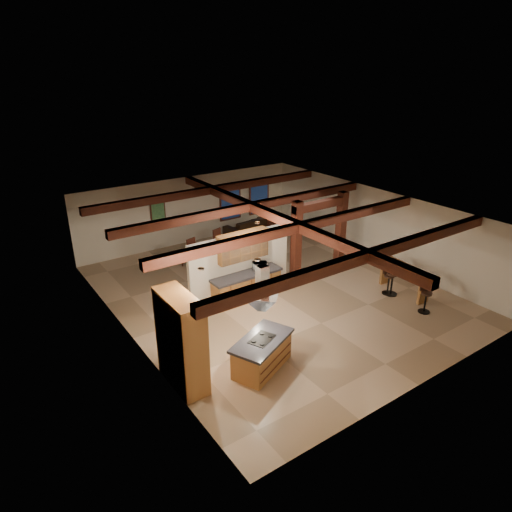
# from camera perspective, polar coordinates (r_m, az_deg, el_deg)

# --- Properties ---
(ground) EXTENTS (12.00, 12.00, 0.00)m
(ground) POSITION_cam_1_polar(r_m,az_deg,el_deg) (15.78, 2.09, -4.56)
(ground) COLOR tan
(ground) RESTS_ON ground
(room_walls) EXTENTS (12.00, 12.00, 12.00)m
(room_walls) POSITION_cam_1_polar(r_m,az_deg,el_deg) (15.04, 2.18, 1.47)
(room_walls) COLOR silver
(room_walls) RESTS_ON ground
(ceiling_beams) EXTENTS (10.00, 12.00, 0.28)m
(ceiling_beams) POSITION_cam_1_polar(r_m,az_deg,el_deg) (14.71, 2.24, 5.02)
(ceiling_beams) COLOR #411710
(ceiling_beams) RESTS_ON room_walls
(timber_posts) EXTENTS (2.50, 0.30, 2.90)m
(timber_posts) POSITION_cam_1_polar(r_m,az_deg,el_deg) (16.92, 7.97, 3.68)
(timber_posts) COLOR #411710
(timber_posts) RESTS_ON ground
(partition_wall) EXTENTS (3.80, 0.18, 2.20)m
(partition_wall) POSITION_cam_1_polar(r_m,az_deg,el_deg) (15.16, -2.02, -1.15)
(partition_wall) COLOR silver
(partition_wall) RESTS_ON ground
(pantry_cabinet) EXTENTS (0.67, 1.60, 2.40)m
(pantry_cabinet) POSITION_cam_1_polar(r_m,az_deg,el_deg) (11.16, -9.30, -10.43)
(pantry_cabinet) COLOR #9C5532
(pantry_cabinet) RESTS_ON ground
(back_counter) EXTENTS (2.50, 0.66, 0.94)m
(back_counter) POSITION_cam_1_polar(r_m,az_deg,el_deg) (15.13, -1.18, -3.80)
(back_counter) COLOR #9C5532
(back_counter) RESTS_ON ground
(upper_display_cabinet) EXTENTS (1.80, 0.36, 0.95)m
(upper_display_cabinet) POSITION_cam_1_polar(r_m,az_deg,el_deg) (14.72, -1.66, 1.27)
(upper_display_cabinet) COLOR #9C5532
(upper_display_cabinet) RESTS_ON partition_wall
(range_hood) EXTENTS (1.10, 1.10, 1.40)m
(range_hood) POSITION_cam_1_polar(r_m,az_deg,el_deg) (11.21, 0.78, -6.46)
(range_hood) COLOR silver
(range_hood) RESTS_ON room_walls
(back_windows) EXTENTS (2.70, 0.07, 1.70)m
(back_windows) POSITION_cam_1_polar(r_m,az_deg,el_deg) (21.27, -1.40, 7.16)
(back_windows) COLOR #411710
(back_windows) RESTS_ON room_walls
(framed_art) EXTENTS (0.65, 0.05, 0.85)m
(framed_art) POSITION_cam_1_polar(r_m,az_deg,el_deg) (19.28, -12.17, 5.59)
(framed_art) COLOR #411710
(framed_art) RESTS_ON room_walls
(recessed_cans) EXTENTS (3.16, 2.46, 0.03)m
(recessed_cans) POSITION_cam_1_polar(r_m,az_deg,el_deg) (11.82, -1.96, 1.00)
(recessed_cans) COLOR silver
(recessed_cans) RESTS_ON room_walls
(kitchen_island) EXTENTS (2.01, 1.59, 0.89)m
(kitchen_island) POSITION_cam_1_polar(r_m,az_deg,el_deg) (11.92, 0.74, -12.07)
(kitchen_island) COLOR #9C5532
(kitchen_island) RESTS_ON ground
(dining_table) EXTENTS (2.08, 1.30, 0.70)m
(dining_table) POSITION_cam_1_polar(r_m,az_deg,el_deg) (17.81, -5.29, -0.08)
(dining_table) COLOR #3F180F
(dining_table) RESTS_ON ground
(sofa) EXTENTS (2.40, 1.17, 0.68)m
(sofa) POSITION_cam_1_polar(r_m,az_deg,el_deg) (21.21, -0.96, 3.83)
(sofa) COLOR black
(sofa) RESTS_ON ground
(microwave) EXTENTS (0.56, 0.49, 0.26)m
(microwave) POSITION_cam_1_polar(r_m,az_deg,el_deg) (15.15, 0.51, -1.27)
(microwave) COLOR silver
(microwave) RESTS_ON back_counter
(bar_counter) EXTENTS (0.64, 1.94, 1.00)m
(bar_counter) POSITION_cam_1_polar(r_m,az_deg,el_deg) (16.26, 18.09, -2.25)
(bar_counter) COLOR #9C5532
(bar_counter) RESTS_ON ground
(side_table) EXTENTS (0.61, 0.61, 0.60)m
(side_table) POSITION_cam_1_polar(r_m,az_deg,el_deg) (21.60, 1.59, 4.08)
(side_table) COLOR #411710
(side_table) RESTS_ON ground
(table_lamp) EXTENTS (0.31, 0.31, 0.36)m
(table_lamp) POSITION_cam_1_polar(r_m,az_deg,el_deg) (21.43, 1.60, 5.49)
(table_lamp) COLOR black
(table_lamp) RESTS_ON side_table
(bar_stool_a) EXTENTS (0.40, 0.41, 1.06)m
(bar_stool_a) POSITION_cam_1_polar(r_m,az_deg,el_deg) (15.31, 20.42, -4.75)
(bar_stool_a) COLOR black
(bar_stool_a) RESTS_ON ground
(bar_stool_b) EXTENTS (0.45, 0.46, 1.24)m
(bar_stool_b) POSITION_cam_1_polar(r_m,az_deg,el_deg) (16.07, 16.60, -2.55)
(bar_stool_b) COLOR black
(bar_stool_b) RESTS_ON ground
(bar_stool_c) EXTENTS (0.40, 0.41, 1.07)m
(bar_stool_c) POSITION_cam_1_polar(r_m,az_deg,el_deg) (16.12, 16.21, -2.76)
(bar_stool_c) COLOR black
(bar_stool_c) RESTS_ON ground
(dining_chairs) EXTENTS (2.24, 2.24, 1.20)m
(dining_chairs) POSITION_cam_1_polar(r_m,az_deg,el_deg) (17.71, -5.32, 0.69)
(dining_chairs) COLOR #411710
(dining_chairs) RESTS_ON ground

